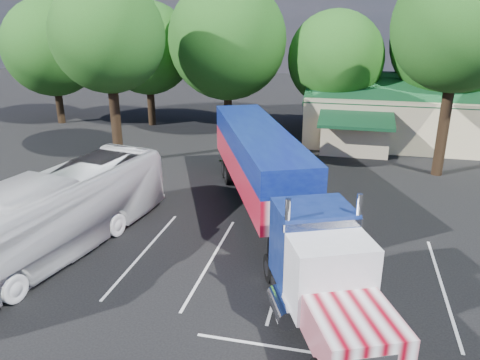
% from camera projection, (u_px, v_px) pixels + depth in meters
% --- Properties ---
extents(ground, '(120.00, 120.00, 0.00)m').
position_uv_depth(ground, '(242.00, 207.00, 26.18)').
color(ground, black).
rests_on(ground, ground).
extents(event_hall, '(24.20, 14.12, 5.55)m').
position_uv_depth(event_hall, '(451.00, 115.00, 38.78)').
color(event_hall, '#C5B293').
rests_on(event_hall, ground).
extents(tree_row_a, '(9.00, 9.00, 11.68)m').
position_uv_depth(tree_row_a, '(52.00, 47.00, 43.57)').
color(tree_row_a, black).
rests_on(tree_row_a, ground).
extents(tree_row_b, '(8.40, 8.40, 11.35)m').
position_uv_depth(tree_row_b, '(148.00, 48.00, 42.83)').
color(tree_row_b, black).
rests_on(tree_row_b, ground).
extents(tree_row_c, '(10.00, 10.00, 13.05)m').
position_uv_depth(tree_row_c, '(227.00, 40.00, 39.34)').
color(tree_row_c, black).
rests_on(tree_row_c, ground).
extents(tree_row_d, '(8.00, 8.00, 10.60)m').
position_uv_depth(tree_row_d, '(335.00, 59.00, 39.09)').
color(tree_row_d, black).
rests_on(tree_row_d, ground).
extents(tree_row_e, '(9.60, 9.60, 12.90)m').
position_uv_depth(tree_row_e, '(452.00, 41.00, 37.11)').
color(tree_row_e, black).
rests_on(tree_row_e, ground).
extents(tree_near_left, '(7.60, 7.60, 12.65)m').
position_uv_depth(tree_near_left, '(108.00, 36.00, 30.93)').
color(tree_near_left, black).
rests_on(tree_near_left, ground).
extents(tree_near_right, '(8.00, 8.00, 13.50)m').
position_uv_depth(tree_near_right, '(459.00, 27.00, 28.26)').
color(tree_near_right, black).
rests_on(tree_near_right, ground).
extents(semi_truck, '(11.15, 21.33, 4.62)m').
position_uv_depth(semi_truck, '(271.00, 179.00, 22.94)').
color(semi_truck, black).
rests_on(semi_truck, ground).
extents(woman, '(0.49, 0.67, 1.69)m').
position_uv_depth(woman, '(270.00, 196.00, 25.55)').
color(woman, black).
rests_on(woman, ground).
extents(bicycle, '(1.35, 1.58, 0.82)m').
position_uv_depth(bicycle, '(323.00, 201.00, 26.01)').
color(bicycle, black).
rests_on(bicycle, ground).
extents(tour_bus, '(5.52, 13.62, 3.70)m').
position_uv_depth(tour_bus, '(52.00, 216.00, 20.61)').
color(tour_bus, silver).
rests_on(tour_bus, ground).
extents(silver_sedan, '(4.59, 1.88, 1.48)m').
position_uv_depth(silver_sedan, '(392.00, 141.00, 36.83)').
color(silver_sedan, '#B5B9BD').
rests_on(silver_sedan, ground).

